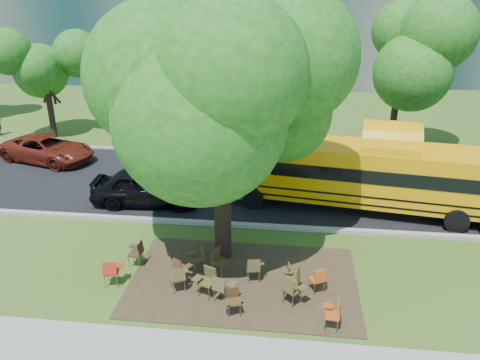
# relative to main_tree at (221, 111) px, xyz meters

# --- Properties ---
(ground) EXTENTS (160.00, 160.00, 0.00)m
(ground) POSITION_rel_main_tree_xyz_m (-0.16, -0.86, -5.04)
(ground) COLOR #37571B
(ground) RESTS_ON ground
(dirt_patch) EXTENTS (7.00, 4.50, 0.03)m
(dirt_patch) POSITION_rel_main_tree_xyz_m (0.84, -1.36, -5.02)
(dirt_patch) COLOR #382819
(dirt_patch) RESTS_ON ground
(asphalt_road) EXTENTS (80.00, 8.00, 0.04)m
(asphalt_road) POSITION_rel_main_tree_xyz_m (-0.16, 6.14, -5.02)
(asphalt_road) COLOR black
(asphalt_road) RESTS_ON ground
(kerb_near) EXTENTS (80.00, 0.25, 0.14)m
(kerb_near) POSITION_rel_main_tree_xyz_m (-0.16, 2.14, -4.97)
(kerb_near) COLOR gray
(kerb_near) RESTS_ON ground
(kerb_far) EXTENTS (80.00, 0.25, 0.14)m
(kerb_far) POSITION_rel_main_tree_xyz_m (-0.16, 10.24, -4.97)
(kerb_far) COLOR gray
(kerb_far) RESTS_ON ground
(bg_tree_0) EXTENTS (5.20, 5.20, 7.18)m
(bg_tree_0) POSITION_rel_main_tree_xyz_m (-12.16, 12.14, -0.47)
(bg_tree_0) COLOR black
(bg_tree_0) RESTS_ON ground
(bg_tree_2) EXTENTS (4.80, 4.80, 6.62)m
(bg_tree_2) POSITION_rel_main_tree_xyz_m (-5.16, 15.14, -0.83)
(bg_tree_2) COLOR black
(bg_tree_2) RESTS_ON ground
(bg_tree_3) EXTENTS (5.60, 5.60, 7.84)m
(bg_tree_3) POSITION_rel_main_tree_xyz_m (7.84, 13.14, -0.01)
(bg_tree_3) COLOR black
(bg_tree_3) RESTS_ON ground
(main_tree) EXTENTS (7.20, 7.20, 8.65)m
(main_tree) POSITION_rel_main_tree_xyz_m (0.00, 0.00, 0.00)
(main_tree) COLOR black
(main_tree) RESTS_ON ground
(school_bus) EXTENTS (11.29, 3.89, 2.71)m
(school_bus) POSITION_rel_main_tree_xyz_m (5.82, 4.18, -3.47)
(school_bus) COLOR orange
(school_bus) RESTS_ON ground
(chair_0) EXTENTS (0.60, 0.61, 0.90)m
(chair_0) POSITION_rel_main_tree_xyz_m (-3.11, -2.07, -4.49)
(chair_0) COLOR red
(chair_0) RESTS_ON ground
(chair_1) EXTENTS (0.65, 0.51, 0.77)m
(chair_1) POSITION_rel_main_tree_xyz_m (-1.11, -1.53, -4.56)
(chair_1) COLOR #4B2C1B
(chair_1) RESTS_ON ground
(chair_2) EXTENTS (0.60, 0.71, 0.88)m
(chair_2) POSITION_rel_main_tree_xyz_m (-1.02, -2.13, -4.50)
(chair_2) COLOR brown
(chair_2) RESTS_ON ground
(chair_3) EXTENTS (0.75, 0.59, 0.92)m
(chair_3) POSITION_rel_main_tree_xyz_m (-0.14, -2.18, -4.47)
(chair_3) COLOR #47441F
(chair_3) RESTS_ON ground
(chair_4) EXTENTS (0.73, 0.57, 0.90)m
(chair_4) POSITION_rel_main_tree_xyz_m (0.34, -2.51, -4.48)
(chair_4) COLOR brown
(chair_4) RESTS_ON ground
(chair_5) EXTENTS (0.55, 0.60, 0.80)m
(chair_5) POSITION_rel_main_tree_xyz_m (0.70, -2.95, -4.54)
(chair_5) COLOR #4A331A
(chair_5) RESTS_ON ground
(chair_6) EXTENTS (0.55, 0.67, 0.94)m
(chair_6) POSITION_rel_main_tree_xyz_m (2.37, -1.85, -4.46)
(chair_6) COLOR #4F4622
(chair_6) RESTS_ON ground
(chair_7) EXTENTS (0.80, 0.63, 0.93)m
(chair_7) POSITION_rel_main_tree_xyz_m (2.34, -2.38, -4.47)
(chair_7) COLOR #49431F
(chair_7) RESTS_ON ground
(chair_8) EXTENTS (0.52, 0.60, 0.88)m
(chair_8) POSITION_rel_main_tree_xyz_m (-2.69, -0.89, -4.49)
(chair_8) COLOR #462A19
(chair_8) RESTS_ON ground
(chair_9) EXTENTS (0.64, 0.53, 0.78)m
(chair_9) POSITION_rel_main_tree_xyz_m (-0.66, -0.85, -4.56)
(chair_9) COLOR #413C1C
(chair_9) RESTS_ON ground
(chair_10) EXTENTS (0.60, 0.76, 0.91)m
(chair_10) POSITION_rel_main_tree_xyz_m (0.02, -1.09, -4.48)
(chair_10) COLOR #49311A
(chair_10) RESTS_ON ground
(chair_11) EXTENTS (0.58, 0.60, 0.86)m
(chair_11) POSITION_rel_main_tree_xyz_m (1.17, -1.37, -4.51)
(chair_11) COLOR #463E1E
(chair_11) RESTS_ON ground
(chair_12) EXTENTS (0.50, 0.52, 0.79)m
(chair_12) POSITION_rel_main_tree_xyz_m (2.32, -1.54, -4.55)
(chair_12) COLOR #4A3E20
(chair_12) RESTS_ON ground
(chair_13) EXTENTS (0.57, 0.68, 0.84)m
(chair_13) POSITION_rel_main_tree_xyz_m (3.12, -1.69, -4.52)
(chair_13) COLOR #CF4B16
(chair_13) RESTS_ON ground
(chair_14) EXTENTS (0.49, 0.60, 0.83)m
(chair_14) POSITION_rel_main_tree_xyz_m (3.48, -3.25, -4.52)
(chair_14) COLOR #B44513
(chair_14) RESTS_ON ground
(black_car) EXTENTS (4.63, 2.10, 1.54)m
(black_car) POSITION_rel_main_tree_xyz_m (-3.76, 3.70, -4.27)
(black_car) COLOR black
(black_car) RESTS_ON ground
(bg_car_red) EXTENTS (5.39, 3.59, 1.38)m
(bg_car_red) POSITION_rel_main_tree_xyz_m (-10.41, 8.08, -4.35)
(bg_car_red) COLOR #57180F
(bg_car_red) RESTS_ON ground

